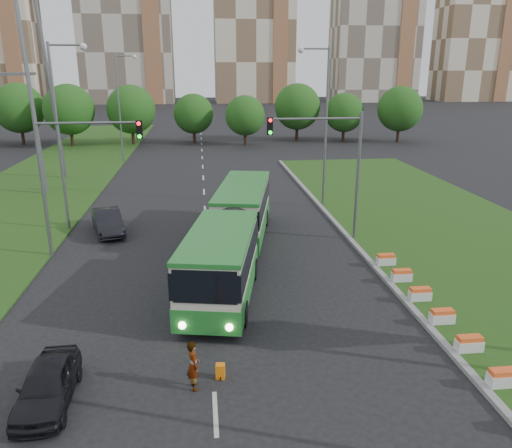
{
  "coord_description": "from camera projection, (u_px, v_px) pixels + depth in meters",
  "views": [
    {
      "loc": [
        -3.2,
        -19.3,
        10.38
      ],
      "look_at": [
        -0.41,
        5.58,
        2.6
      ],
      "focal_mm": 35.0,
      "sensor_mm": 36.0,
      "label": 1
    }
  ],
  "objects": [
    {
      "name": "ground",
      "position": [
        280.0,
        318.0,
        21.73
      ],
      "size": [
        360.0,
        360.0,
        0.0
      ],
      "primitive_type": "plane",
      "color": "black",
      "rests_on": "ground"
    },
    {
      "name": "grass_median",
      "position": [
        468.0,
        244.0,
        30.68
      ],
      "size": [
        14.0,
        60.0,
        0.15
      ],
      "primitive_type": "cube",
      "color": "#254B15",
      "rests_on": "ground"
    },
    {
      "name": "median_kerb",
      "position": [
        358.0,
        248.0,
        29.94
      ],
      "size": [
        0.3,
        60.0,
        0.18
      ],
      "primitive_type": "cube",
      "color": "gray",
      "rests_on": "ground"
    },
    {
      "name": "left_verge",
      "position": [
        31.0,
        193.0,
        43.53
      ],
      "size": [
        12.0,
        110.0,
        0.1
      ],
      "primitive_type": "cube",
      "color": "#254B15",
      "rests_on": "ground"
    },
    {
      "name": "lane_markings",
      "position": [
        205.0,
        203.0,
        40.39
      ],
      "size": [
        0.2,
        100.0,
        0.01
      ],
      "primitive_type": null,
      "color": "#B3B2AC",
      "rests_on": "ground"
    },
    {
      "name": "flower_planters",
      "position": [
        442.0,
        316.0,
        20.98
      ],
      "size": [
        1.1,
        13.7,
        0.6
      ],
      "primitive_type": null,
      "color": "silver",
      "rests_on": "grass_median"
    },
    {
      "name": "traffic_mast_median",
      "position": [
        333.0,
        156.0,
        30.14
      ],
      "size": [
        5.76,
        0.32,
        8.0
      ],
      "color": "slate",
      "rests_on": "ground"
    },
    {
      "name": "traffic_mast_left",
      "position": [
        70.0,
        164.0,
        27.58
      ],
      "size": [
        5.76,
        0.32,
        8.0
      ],
      "color": "slate",
      "rests_on": "ground"
    },
    {
      "name": "street_lamps",
      "position": [
        204.0,
        148.0,
        29.12
      ],
      "size": [
        36.0,
        60.0,
        12.0
      ],
      "primitive_type": null,
      "color": "slate",
      "rests_on": "ground"
    },
    {
      "name": "tree_line",
      "position": [
        289.0,
        111.0,
        73.66
      ],
      "size": [
        120.0,
        8.0,
        9.0
      ],
      "primitive_type": null,
      "color": "#1C4913",
      "rests_on": "ground"
    },
    {
      "name": "apartment_tower_cwest",
      "position": [
        125.0,
        16.0,
        153.72
      ],
      "size": [
        28.0,
        15.0,
        52.0
      ],
      "primitive_type": "cube",
      "color": "beige",
      "rests_on": "ground"
    },
    {
      "name": "apartment_tower_ceast",
      "position": [
        254.0,
        21.0,
        158.26
      ],
      "size": [
        25.0,
        15.0,
        50.0
      ],
      "primitive_type": "cube",
      "color": "beige",
      "rests_on": "ground"
    },
    {
      "name": "apartment_tower_east",
      "position": [
        375.0,
        27.0,
        162.95
      ],
      "size": [
        27.0,
        15.0,
        47.0
      ],
      "primitive_type": "cube",
      "color": "beige",
      "rests_on": "ground"
    },
    {
      "name": "midrise_east",
      "position": [
        475.0,
        39.0,
        167.71
      ],
      "size": [
        24.0,
        14.0,
        40.0
      ],
      "primitive_type": "cube",
      "color": "beige",
      "rests_on": "ground"
    },
    {
      "name": "articulated_bus",
      "position": [
        232.0,
        231.0,
        27.69
      ],
      "size": [
        2.81,
        18.03,
        2.97
      ],
      "rotation": [
        0.0,
        0.0,
        -0.2
      ],
      "color": "beige",
      "rests_on": "ground"
    },
    {
      "name": "car_left_near",
      "position": [
        47.0,
        384.0,
        16.05
      ],
      "size": [
        1.69,
        4.02,
        1.36
      ],
      "primitive_type": "imported",
      "rotation": [
        0.0,
        0.0,
        0.02
      ],
      "color": "black",
      "rests_on": "ground"
    },
    {
      "name": "car_left_far",
      "position": [
        108.0,
        222.0,
        32.87
      ],
      "size": [
        2.93,
        5.0,
        1.56
      ],
      "primitive_type": "imported",
      "rotation": [
        0.0,
        0.0,
        0.29
      ],
      "color": "black",
      "rests_on": "ground"
    },
    {
      "name": "pedestrian",
      "position": [
        193.0,
        365.0,
        16.73
      ],
      "size": [
        0.56,
        0.73,
        1.78
      ],
      "primitive_type": "imported",
      "rotation": [
        0.0,
        0.0,
        1.8
      ],
      "color": "gray",
      "rests_on": "ground"
    },
    {
      "name": "shopping_trolley",
      "position": [
        220.0,
        371.0,
        17.45
      ],
      "size": [
        0.32,
        0.34,
        0.55
      ],
      "rotation": [
        0.0,
        0.0,
        -0.12
      ],
      "color": "orange",
      "rests_on": "ground"
    }
  ]
}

